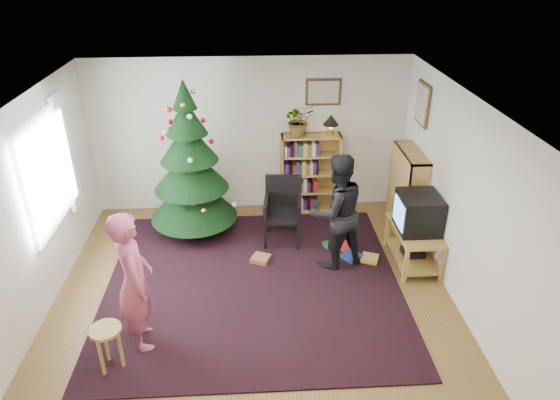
{
  "coord_description": "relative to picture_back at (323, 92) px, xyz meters",
  "views": [
    {
      "loc": [
        0.03,
        -5.03,
        4.0
      ],
      "look_at": [
        0.37,
        0.55,
        1.1
      ],
      "focal_mm": 32.0,
      "sensor_mm": 36.0,
      "label": 1
    }
  ],
  "objects": [
    {
      "name": "floor",
      "position": [
        -1.15,
        -2.48,
        -1.95
      ],
      "size": [
        5.0,
        5.0,
        0.0
      ],
      "primitive_type": "plane",
      "color": "brown",
      "rests_on": "ground"
    },
    {
      "name": "ceiling",
      "position": [
        -1.15,
        -2.48,
        0.55
      ],
      "size": [
        5.0,
        5.0,
        0.0
      ],
      "primitive_type": "plane",
      "rotation": [
        3.14,
        0.0,
        0.0
      ],
      "color": "white",
      "rests_on": "wall_back"
    },
    {
      "name": "wall_back",
      "position": [
        -1.15,
        0.02,
        -0.7
      ],
      "size": [
        5.0,
        0.02,
        2.5
      ],
      "primitive_type": "cube",
      "color": "silver",
      "rests_on": "floor"
    },
    {
      "name": "wall_front",
      "position": [
        -1.15,
        -4.97,
        -0.7
      ],
      "size": [
        5.0,
        0.02,
        2.5
      ],
      "primitive_type": "cube",
      "color": "silver",
      "rests_on": "floor"
    },
    {
      "name": "wall_left",
      "position": [
        -3.65,
        -2.48,
        -0.7
      ],
      "size": [
        0.02,
        5.0,
        2.5
      ],
      "primitive_type": "cube",
      "color": "silver",
      "rests_on": "floor"
    },
    {
      "name": "wall_right",
      "position": [
        1.35,
        -2.48,
        -0.7
      ],
      "size": [
        0.02,
        5.0,
        2.5
      ],
      "primitive_type": "cube",
      "color": "silver",
      "rests_on": "floor"
    },
    {
      "name": "rug",
      "position": [
        -1.15,
        -2.17,
        -1.94
      ],
      "size": [
        3.8,
        3.6,
        0.02
      ],
      "primitive_type": "cube",
      "color": "black",
      "rests_on": "floor"
    },
    {
      "name": "window_pane",
      "position": [
        -3.62,
        -1.88,
        -0.45
      ],
      "size": [
        0.04,
        1.2,
        1.4
      ],
      "primitive_type": "cube",
      "color": "silver",
      "rests_on": "wall_left"
    },
    {
      "name": "curtain",
      "position": [
        -3.58,
        -1.18,
        -0.45
      ],
      "size": [
        0.06,
        0.35,
        1.6
      ],
      "primitive_type": "cube",
      "color": "white",
      "rests_on": "wall_left"
    },
    {
      "name": "picture_back",
      "position": [
        0.0,
        0.0,
        0.0
      ],
      "size": [
        0.55,
        0.03,
        0.42
      ],
      "color": "#4C3319",
      "rests_on": "wall_back"
    },
    {
      "name": "picture_right",
      "position": [
        1.33,
        -0.73,
        0.0
      ],
      "size": [
        0.03,
        0.5,
        0.6
      ],
      "color": "#4C3319",
      "rests_on": "wall_right"
    },
    {
      "name": "christmas_tree",
      "position": [
        -2.03,
        -0.76,
        -0.96
      ],
      "size": [
        1.31,
        1.31,
        2.37
      ],
      "rotation": [
        0.0,
        0.0,
        -0.04
      ],
      "color": "#3F2816",
      "rests_on": "rug"
    },
    {
      "name": "bookshelf_back",
      "position": [
        -0.18,
        -0.14,
        -1.29
      ],
      "size": [
        0.95,
        0.3,
        1.3
      ],
      "color": "#B1893F",
      "rests_on": "floor"
    },
    {
      "name": "bookshelf_right",
      "position": [
        1.19,
        -0.91,
        -1.29
      ],
      "size": [
        0.3,
        0.95,
        1.3
      ],
      "rotation": [
        0.0,
        0.0,
        1.57
      ],
      "color": "#B1893F",
      "rests_on": "floor"
    },
    {
      "name": "tv_stand",
      "position": [
        1.07,
        -1.82,
        -1.62
      ],
      "size": [
        0.55,
        0.99,
        0.55
      ],
      "color": "#B1893F",
      "rests_on": "floor"
    },
    {
      "name": "crt_tv",
      "position": [
        1.07,
        -1.82,
        -1.15
      ],
      "size": [
        0.53,
        0.58,
        0.5
      ],
      "color": "black",
      "rests_on": "tv_stand"
    },
    {
      "name": "armchair",
      "position": [
        -0.7,
        -1.04,
        -1.42
      ],
      "size": [
        0.59,
        0.59,
        0.97
      ],
      "rotation": [
        0.0,
        0.0,
        -0.11
      ],
      "color": "black",
      "rests_on": "rug"
    },
    {
      "name": "stool",
      "position": [
        -2.65,
        -3.55,
        -1.53
      ],
      "size": [
        0.32,
        0.32,
        0.54
      ],
      "color": "#B1893F",
      "rests_on": "floor"
    },
    {
      "name": "person_standing",
      "position": [
        -2.39,
        -3.16,
        -1.13
      ],
      "size": [
        0.56,
        0.69,
        1.64
      ],
      "primitive_type": "imported",
      "rotation": [
        0.0,
        0.0,
        1.89
      ],
      "color": "#AD4562",
      "rests_on": "rug"
    },
    {
      "name": "person_by_chair",
      "position": [
        -0.02,
        -1.77,
        -1.13
      ],
      "size": [
        0.96,
        0.86,
        1.64
      ],
      "primitive_type": "imported",
      "rotation": [
        0.0,
        0.0,
        3.49
      ],
      "color": "black",
      "rests_on": "rug"
    },
    {
      "name": "potted_plant",
      "position": [
        -0.38,
        -0.14,
        -0.39
      ],
      "size": [
        0.54,
        0.5,
        0.51
      ],
      "primitive_type": "imported",
      "rotation": [
        0.0,
        0.0,
        0.24
      ],
      "color": "gray",
      "rests_on": "bookshelf_back"
    },
    {
      "name": "table_lamp",
      "position": [
        0.12,
        -0.14,
        -0.43
      ],
      "size": [
        0.25,
        0.25,
        0.33
      ],
      "color": "#A57F33",
      "rests_on": "bookshelf_back"
    },
    {
      "name": "floor_clutter",
      "position": [
        -0.02,
        -1.58,
        -1.91
      ],
      "size": [
        1.73,
        0.59,
        0.08
      ],
      "color": "#A51E19",
      "rests_on": "rug"
    }
  ]
}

